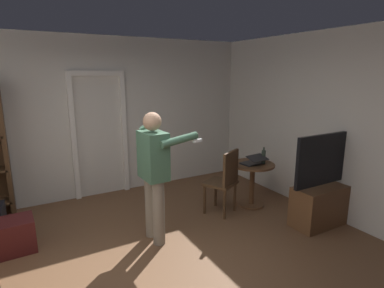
# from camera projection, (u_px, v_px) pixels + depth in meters

# --- Properties ---
(ground_plane) EXTENTS (6.55, 6.55, 0.00)m
(ground_plane) POSITION_uv_depth(u_px,v_px,m) (145.00, 286.00, 3.13)
(ground_plane) COLOR brown
(wall_back) EXTENTS (6.19, 0.12, 2.70)m
(wall_back) POSITION_uv_depth(u_px,v_px,m) (82.00, 119.00, 5.17)
(wall_back) COLOR beige
(wall_back) RESTS_ON ground_plane
(wall_right) EXTENTS (0.12, 5.63, 2.70)m
(wall_right) POSITION_uv_depth(u_px,v_px,m) (349.00, 128.00, 4.28)
(wall_right) COLOR beige
(wall_right) RESTS_ON ground_plane
(doorway_frame) EXTENTS (0.93, 0.08, 2.13)m
(doorway_frame) POSITION_uv_depth(u_px,v_px,m) (99.00, 126.00, 5.25)
(doorway_frame) COLOR white
(doorway_frame) RESTS_ON ground_plane
(tv_flatscreen) EXTENTS (1.20, 0.40, 1.31)m
(tv_flatscreen) POSITION_uv_depth(u_px,v_px,m) (323.00, 196.00, 4.34)
(tv_flatscreen) COLOR brown
(tv_flatscreen) RESTS_ON ground_plane
(side_table) EXTENTS (0.68, 0.68, 0.70)m
(side_table) POSITION_uv_depth(u_px,v_px,m) (252.00, 177.00, 4.94)
(side_table) COLOR brown
(side_table) RESTS_ON ground_plane
(laptop) EXTENTS (0.35, 0.36, 0.16)m
(laptop) POSITION_uv_depth(u_px,v_px,m) (254.00, 161.00, 4.83)
(laptop) COLOR black
(laptop) RESTS_ON side_table
(bottle_on_table) EXTENTS (0.06, 0.06, 0.26)m
(bottle_on_table) POSITION_uv_depth(u_px,v_px,m) (263.00, 157.00, 4.86)
(bottle_on_table) COLOR #2E3B30
(bottle_on_table) RESTS_ON side_table
(wooden_chair) EXTENTS (0.56, 0.56, 0.99)m
(wooden_chair) POSITION_uv_depth(u_px,v_px,m) (225.00, 179.00, 4.63)
(wooden_chair) COLOR #4C331E
(wooden_chair) RESTS_ON ground_plane
(person_blue_shirt) EXTENTS (0.69, 0.56, 1.65)m
(person_blue_shirt) POSITION_uv_depth(u_px,v_px,m) (154.00, 169.00, 3.81)
(person_blue_shirt) COLOR gray
(person_blue_shirt) RESTS_ON ground_plane
(suitcase_small) EXTENTS (0.58, 0.41, 0.40)m
(suitcase_small) POSITION_uv_depth(u_px,v_px,m) (8.00, 237.00, 3.68)
(suitcase_small) COLOR #4C1919
(suitcase_small) RESTS_ON ground_plane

